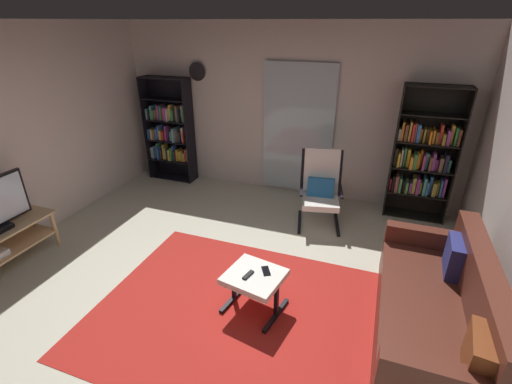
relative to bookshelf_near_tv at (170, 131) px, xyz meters
The scene contains 12 objects.
ground_plane 3.46m from the bookshelf_near_tv, 53.39° to the right, with size 7.02×7.02×0.00m, color beige.
wall_back 2.06m from the bookshelf_near_tv, ahead, with size 5.60×0.06×2.60m, color beige.
glass_door_panel 2.22m from the bookshelf_near_tv, ahead, with size 1.10×0.01×2.00m, color silver.
area_rug 3.68m from the bookshelf_near_tv, 49.46° to the right, with size 2.66×2.18×0.01m, color #AA231D.
bookshelf_near_tv is the anchor object (origin of this frame).
bookshelf_near_sofa 4.02m from the bookshelf_near_tv, ahead, with size 0.81×0.30×1.86m.
leather_sofa 4.80m from the bookshelf_near_tv, 30.17° to the right, with size 0.84×1.91×0.84m.
lounge_armchair 2.86m from the bookshelf_near_tv, 13.71° to the right, with size 0.69×0.75×1.02m.
ottoman 3.65m from the bookshelf_near_tv, 46.18° to the right, with size 0.60×0.57×0.42m.
tv_remote 3.64m from the bookshelf_near_tv, 47.17° to the right, with size 0.04×0.14×0.02m, color black.
cell_phone 3.65m from the bookshelf_near_tv, 44.30° to the right, with size 0.07×0.14×0.01m, color black.
wall_clock 1.14m from the bookshelf_near_tv, 13.93° to the left, with size 0.29×0.03×0.29m.
Camera 1 is at (1.44, -2.47, 2.58)m, focal length 25.15 mm.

